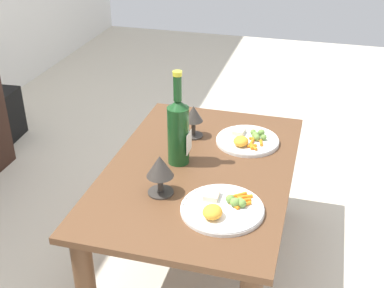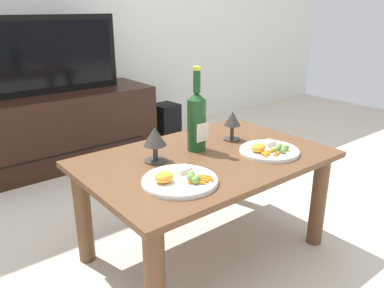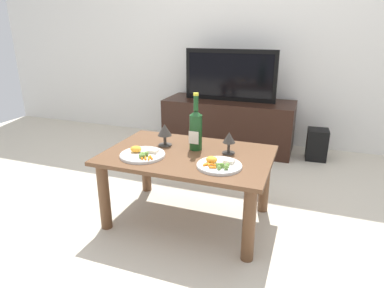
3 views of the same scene
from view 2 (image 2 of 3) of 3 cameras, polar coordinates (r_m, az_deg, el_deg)
ground_plane at (r=1.86m, az=1.87°, el=-15.31°), size 6.40×6.40×0.00m
dining_table at (r=1.67m, az=2.01°, el=-4.68°), size 1.03×0.68×0.47m
tv_stand at (r=2.88m, az=-18.97°, el=2.19°), size 1.31×0.50×0.51m
tv_screen at (r=2.77m, az=-20.12°, el=12.22°), size 0.92×0.05×0.51m
floor_speaker at (r=3.26m, az=-3.86°, el=3.32°), size 0.20×0.20×0.30m
wine_bottle at (r=1.67m, az=0.70°, el=3.73°), size 0.08×0.08×0.37m
goblet_left at (r=1.56m, az=-5.49°, el=0.84°), size 0.09×0.09×0.15m
goblet_right at (r=1.82m, az=5.97°, el=3.42°), size 0.08×0.08×0.14m
dinner_plate_left at (r=1.39m, az=-1.81°, el=-5.28°), size 0.28×0.28×0.05m
dinner_plate_right at (r=1.70m, az=11.28°, el=-0.89°), size 0.26×0.26×0.05m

